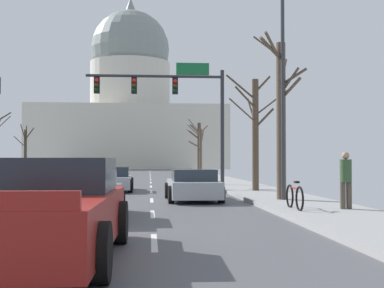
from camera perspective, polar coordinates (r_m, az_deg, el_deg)
The scene contains 18 objects.
ground at distance 13.97m, azimuth -18.89°, elevation -8.02°, with size 20.00×180.00×0.20m.
signal_gantry at distance 30.41m, azimuth -1.95°, elevation 5.16°, with size 7.91×0.41×7.01m.
street_lamp_right at distance 19.51m, azimuth 8.84°, elevation 8.92°, with size 2.51×0.24×8.51m.
capitol_building at distance 94.01m, azimuth -6.69°, elevation 3.61°, with size 32.49×20.91×30.36m.
sedan_near_00 at distance 26.72m, azimuth -8.49°, elevation -3.84°, with size 2.02×4.44×1.21m.
sedan_near_01 at distance 20.38m, azimuth 0.11°, elevation -4.55°, with size 2.08×4.25×1.20m.
sedan_near_02 at distance 14.62m, azimuth -11.58°, elevation -5.47°, with size 2.16×4.25×1.30m.
pickup_truck_near_03 at distance 8.78m, azimuth -15.25°, elevation -7.19°, with size 2.40×5.45×1.61m.
sedan_oncoming_00 at distance 35.50m, azimuth -12.93°, elevation -3.23°, with size 1.96×4.61×1.26m.
sedan_oncoming_01 at distance 45.86m, azimuth -15.18°, elevation -2.89°, with size 2.16×4.61×1.22m.
sedan_oncoming_02 at distance 53.96m, azimuth -10.29°, elevation -2.68°, with size 2.06×4.64×1.33m.
bare_tree_00 at distance 46.57m, azimuth 0.84°, elevation -0.46°, with size 1.48×2.05×4.55m.
bare_tree_02 at distance 19.52m, azimuth 9.58°, elevation 3.13°, with size 1.78×1.75×6.03m.
bare_tree_04 at distance 24.80m, azimuth 6.83°, elevation 1.54°, with size 2.91×1.98×5.46m.
bare_tree_05 at distance 52.54m, azimuth -17.53°, elevation -0.52°, with size 1.93×2.21×4.72m.
bare_tree_06 at distance 53.40m, azimuth 0.74°, elevation -0.31°, with size 2.16×2.06×5.53m.
pedestrian_00 at distance 16.10m, azimuth 16.26°, elevation -3.47°, with size 0.35×0.34×1.67m.
bicycle_parked at distance 15.79m, azimuth 11.01°, elevation -5.63°, with size 0.12×1.77×0.85m.
Camera 1 is at (3.40, -13.46, 1.58)m, focal length 49.43 mm.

